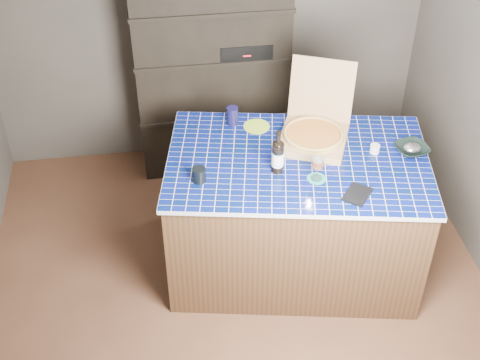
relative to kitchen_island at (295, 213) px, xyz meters
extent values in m
plane|color=brown|center=(-0.42, -0.22, -0.47)|extent=(3.50, 3.50, 0.00)
plane|color=#4B4741|center=(-0.42, 1.53, 0.78)|extent=(3.50, 0.00, 3.50)
cube|color=black|center=(-0.42, 1.31, 0.43)|extent=(1.20, 0.40, 1.80)
cube|color=black|center=(-0.17, 1.26, 0.66)|extent=(0.40, 0.32, 0.12)
cube|color=#4B2C1D|center=(0.00, 0.00, -0.02)|extent=(1.82, 1.32, 0.90)
cube|color=#041345|center=(0.00, 0.00, 0.45)|extent=(1.87, 1.37, 0.03)
cube|color=tan|center=(0.14, 0.17, 0.49)|extent=(0.57, 0.57, 0.05)
cube|color=tan|center=(0.24, 0.42, 0.73)|extent=(0.44, 0.26, 0.43)
cylinder|color=#A78945|center=(0.14, 0.17, 0.52)|extent=(0.40, 0.40, 0.01)
cylinder|color=maroon|center=(0.14, 0.17, 0.53)|extent=(0.35, 0.35, 0.01)
torus|color=#A78945|center=(0.14, 0.17, 0.54)|extent=(0.40, 0.40, 0.02)
cylinder|color=black|center=(-0.16, -0.10, 0.57)|extent=(0.07, 0.07, 0.21)
ellipsoid|color=black|center=(-0.16, -0.10, 0.67)|extent=(0.07, 0.07, 0.04)
cylinder|color=black|center=(-0.16, -0.10, 0.72)|extent=(0.03, 0.03, 0.08)
cylinder|color=silver|center=(-0.16, -0.10, 0.56)|extent=(0.08, 0.08, 0.09)
cylinder|color=#4193DF|center=(-0.16, -0.10, 0.53)|extent=(0.08, 0.08, 0.01)
cylinder|color=#4193DF|center=(-0.16, -0.10, 0.61)|extent=(0.08, 0.08, 0.01)
cylinder|color=#19826E|center=(0.07, -0.21, 0.47)|extent=(0.12, 0.12, 0.01)
cylinder|color=white|center=(0.07, -0.21, 0.47)|extent=(0.07, 0.07, 0.01)
cylinder|color=white|center=(0.07, -0.21, 0.51)|extent=(0.01, 0.01, 0.08)
ellipsoid|color=white|center=(0.07, -0.21, 0.60)|extent=(0.08, 0.08, 0.11)
cylinder|color=#C6641F|center=(0.07, -0.21, 0.59)|extent=(0.07, 0.07, 0.05)
cylinder|color=white|center=(0.07, -0.21, 0.62)|extent=(0.07, 0.07, 0.02)
cylinder|color=black|center=(-0.66, -0.13, 0.51)|extent=(0.09, 0.09, 0.09)
cube|color=black|center=(0.28, -0.40, 0.47)|extent=(0.22, 0.23, 0.01)
imported|color=black|center=(0.75, -0.03, 0.49)|extent=(0.26, 0.26, 0.05)
ellipsoid|color=#A9A9B5|center=(0.75, -0.03, 0.51)|extent=(0.12, 0.10, 0.06)
cylinder|color=silver|center=(0.51, 0.01, 0.49)|extent=(0.06, 0.06, 0.06)
cylinder|color=black|center=(-0.37, 0.48, 0.53)|extent=(0.08, 0.08, 0.13)
cylinder|color=#96C52A|center=(-0.21, 0.41, 0.47)|extent=(0.18, 0.18, 0.01)
camera|label=1|loc=(-0.87, -3.37, 3.07)|focal=50.00mm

